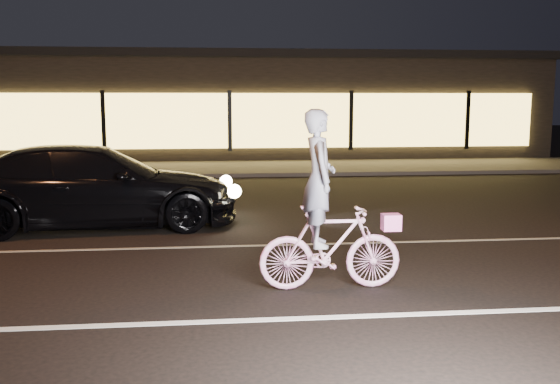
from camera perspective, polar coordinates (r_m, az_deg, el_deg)
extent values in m
plane|color=black|center=(8.46, -2.00, -8.12)|extent=(90.00, 90.00, 0.00)
cube|color=silver|center=(7.04, -1.13, -11.59)|extent=(60.00, 0.12, 0.01)
cube|color=gray|center=(10.38, -2.77, -4.93)|extent=(60.00, 0.10, 0.01)
cube|color=#383533|center=(21.22, -4.44, 2.17)|extent=(30.00, 4.00, 0.12)
cube|color=black|center=(27.09, -4.84, 7.67)|extent=(25.00, 8.00, 4.00)
cube|color=black|center=(27.13, -4.90, 12.00)|extent=(25.40, 8.40, 0.30)
cube|color=#ECC152|center=(23.00, -4.62, 6.51)|extent=(23.00, 0.15, 2.00)
cube|color=black|center=(23.25, -15.84, 6.24)|extent=(0.15, 0.08, 2.20)
cube|color=black|center=(22.92, -4.62, 6.50)|extent=(0.15, 0.08, 2.20)
cube|color=black|center=(23.47, 6.51, 6.53)|extent=(0.15, 0.08, 2.20)
cube|color=black|center=(24.83, 16.77, 6.33)|extent=(0.15, 0.08, 2.20)
imported|color=#DE4AA1|center=(7.99, 4.63, -5.06)|extent=(1.83, 0.52, 1.10)
imported|color=silver|center=(7.80, 3.57, 1.26)|extent=(0.41, 0.63, 1.73)
cube|color=#FF4EBB|center=(8.10, 10.12, -2.74)|extent=(0.23, 0.19, 0.21)
imported|color=black|center=(12.28, -16.63, 0.50)|extent=(5.53, 2.65, 1.55)
sphere|color=#FFF2BF|center=(13.01, -4.96, 0.98)|extent=(0.26, 0.26, 0.26)
sphere|color=#FFF2BF|center=(11.61, -4.20, 0.06)|extent=(0.26, 0.26, 0.26)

